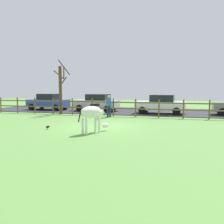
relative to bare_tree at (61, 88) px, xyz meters
The scene contains 10 objects.
ground_plane 7.64m from the bare_tree, 45.01° to the right, with size 60.00×60.00×0.00m, color #5B8C42.
parking_asphalt 6.95m from the bare_tree, 38.46° to the left, with size 28.00×7.40×0.05m, color #2D2D33.
paddock_fence 4.76m from the bare_tree, ahead, with size 20.86×0.11×1.35m.
bare_tree is the anchor object (origin of this frame).
zebra 9.15m from the bare_tree, 52.96° to the right, with size 1.18×1.74×1.41m.
crow_on_grass 7.73m from the bare_tree, 67.73° to the right, with size 0.21×0.10×0.20m.
parked_car_blue 4.34m from the bare_tree, 134.59° to the left, with size 4.11×2.11×1.56m.
parked_car_white 8.37m from the bare_tree, 15.55° to the left, with size 4.07×2.03×1.56m.
parked_car_silver 3.86m from the bare_tree, 54.44° to the left, with size 4.08×2.05×1.56m.
visitor_near_fence 4.69m from the bare_tree, 12.15° to the right, with size 0.40×0.31×1.64m.
Camera 1 is at (4.36, -12.94, 2.18)m, focal length 38.92 mm.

